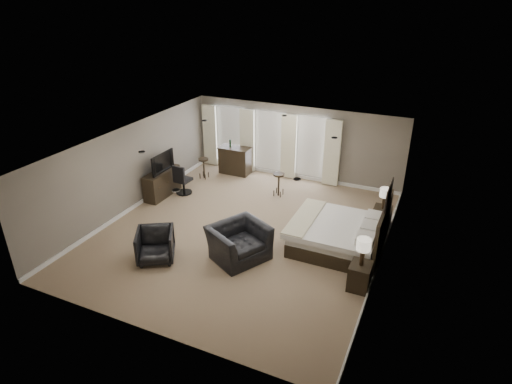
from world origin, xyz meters
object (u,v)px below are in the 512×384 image
at_px(nightstand_far, 381,219).
at_px(lamp_near, 363,252).
at_px(nightstand_near, 360,276).
at_px(desk_chair, 183,179).
at_px(armchair_far, 155,244).
at_px(bar_stool_left, 204,168).
at_px(dresser, 162,183).
at_px(bar_counter, 235,160).
at_px(lamp_far, 384,199).
at_px(tv, 161,169).
at_px(armchair_near, 239,237).
at_px(bar_stool_right, 279,185).
at_px(bed, 339,223).

xyz_separation_m(nightstand_far, lamp_near, (0.00, -2.90, 0.63)).
height_order(nightstand_near, desk_chair, desk_chair).
xyz_separation_m(lamp_near, armchair_far, (-4.88, -0.97, -0.50)).
relative_size(nightstand_near, lamp_near, 0.94).
bearing_deg(lamp_near, bar_stool_left, 148.22).
relative_size(dresser, bar_counter, 1.28).
distance_m(nightstand_far, armchair_far, 6.23).
bearing_deg(lamp_far, tv, -174.07).
bearing_deg(tv, bar_counter, -26.61).
relative_size(nightstand_far, desk_chair, 0.63).
height_order(armchair_far, bar_stool_left, armchair_far).
distance_m(lamp_far, armchair_far, 6.24).
relative_size(armchair_near, bar_stool_right, 1.74).
distance_m(bed, tv, 6.08).
relative_size(nightstand_far, bar_counter, 0.56).
distance_m(bed, bar_stool_right, 3.43).
relative_size(lamp_far, tv, 0.55).
relative_size(tv, bar_counter, 0.96).
bearing_deg(nightstand_far, bar_stool_left, 170.53).
height_order(dresser, bar_stool_right, dresser).
height_order(armchair_near, bar_stool_left, armchair_near).
relative_size(lamp_near, tv, 0.60).
xyz_separation_m(dresser, tv, (0.00, 0.00, 0.50)).
height_order(lamp_far, dresser, lamp_far).
xyz_separation_m(bed, lamp_near, (0.89, -1.45, 0.23)).
xyz_separation_m(nightstand_near, bar_stool_left, (-6.40, 3.97, 0.06)).
bearing_deg(bar_stool_left, bar_counter, 46.80).
xyz_separation_m(armchair_far, bar_stool_left, (-1.53, 4.94, -0.08)).
height_order(bar_counter, bar_stool_left, bar_counter).
relative_size(nightstand_near, dresser, 0.42).
height_order(nightstand_near, bar_stool_right, bar_stool_right).
height_order(tv, bar_counter, bar_counter).
bearing_deg(dresser, bar_stool_right, 23.93).
height_order(nightstand_far, lamp_far, lamp_far).
bearing_deg(lamp_far, bed, -121.54).
xyz_separation_m(tv, bar_stool_right, (3.48, 1.54, -0.54)).
distance_m(lamp_near, bar_counter, 7.40).
bearing_deg(armchair_far, tv, 92.45).
bearing_deg(lamp_far, nightstand_far, 0.00).
bearing_deg(bed, lamp_far, 58.46).
distance_m(bed, nightstand_near, 1.75).
distance_m(lamp_near, armchair_far, 5.00).
xyz_separation_m(bar_counter, desk_chair, (-0.78, -2.25, 0.02)).
height_order(dresser, bar_counter, bar_counter).
bearing_deg(bar_counter, lamp_far, -19.10).
height_order(lamp_far, bar_stool_right, lamp_far).
bearing_deg(armchair_far, bar_stool_left, 76.67).
distance_m(armchair_far, desk_chair, 3.86).
distance_m(nightstand_near, armchair_near, 3.04).
distance_m(lamp_near, dresser, 7.27).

